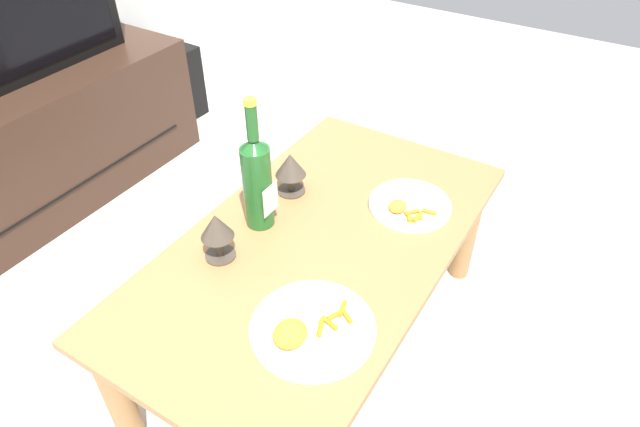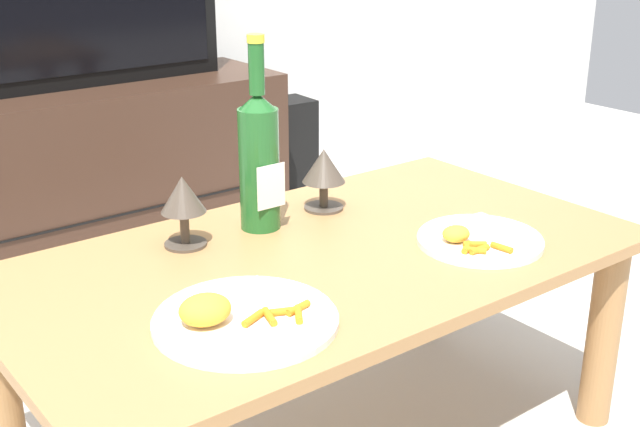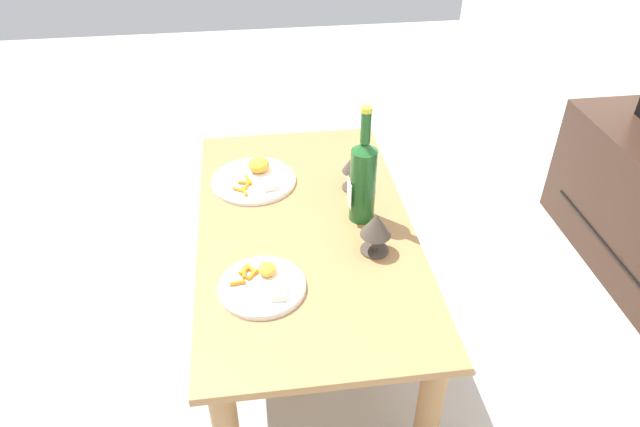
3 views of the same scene
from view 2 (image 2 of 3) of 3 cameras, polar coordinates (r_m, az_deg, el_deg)
dining_table at (r=1.61m, az=0.19°, el=-5.27°), size 1.23×0.68×0.45m
tv_stand at (r=2.82m, az=-16.14°, el=3.04°), size 1.36×0.44×0.53m
floor_speaker at (r=3.26m, az=-2.07°, el=4.70°), size 0.17×0.17×0.37m
wine_bottle at (r=1.65m, az=-4.24°, el=3.99°), size 0.08×0.08×0.39m
goblet_left at (r=1.60m, az=-9.45°, el=1.01°), size 0.09×0.09×0.14m
goblet_right at (r=1.77m, az=0.26°, el=3.09°), size 0.09×0.09×0.14m
dinner_plate_left at (r=1.32m, az=-5.48°, el=-7.11°), size 0.30×0.30×0.06m
dinner_plate_right at (r=1.64m, az=10.89°, el=-1.72°), size 0.25×0.25×0.04m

